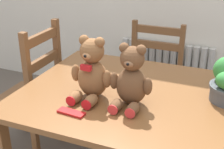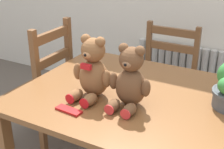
{
  "view_description": "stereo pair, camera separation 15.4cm",
  "coord_description": "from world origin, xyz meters",
  "px_view_note": "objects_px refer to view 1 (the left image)",
  "views": [
    {
      "loc": [
        0.44,
        -0.93,
        1.5
      ],
      "look_at": [
        -0.1,
        0.37,
        0.87
      ],
      "focal_mm": 50.0,
      "sensor_mm": 36.0,
      "label": 1
    },
    {
      "loc": [
        0.58,
        -0.87,
        1.5
      ],
      "look_at": [
        -0.1,
        0.37,
        0.87
      ],
      "focal_mm": 50.0,
      "sensor_mm": 36.0,
      "label": 2
    }
  ],
  "objects_px": {
    "wooden_chair_behind": "(151,77)",
    "teddy_bear_right": "(131,80)",
    "chocolate_bar": "(71,113)",
    "wooden_chair_side": "(32,95)",
    "teddy_bear_left": "(91,72)"
  },
  "relations": [
    {
      "from": "wooden_chair_side",
      "to": "teddy_bear_right",
      "type": "height_order",
      "value": "teddy_bear_right"
    },
    {
      "from": "wooden_chair_side",
      "to": "teddy_bear_right",
      "type": "bearing_deg",
      "value": -110.07
    },
    {
      "from": "wooden_chair_behind",
      "to": "chocolate_bar",
      "type": "xyz_separation_m",
      "value": [
        -0.07,
        -1.17,
        0.3
      ]
    },
    {
      "from": "teddy_bear_right",
      "to": "chocolate_bar",
      "type": "height_order",
      "value": "teddy_bear_right"
    },
    {
      "from": "wooden_chair_behind",
      "to": "teddy_bear_right",
      "type": "xyz_separation_m",
      "value": [
        0.15,
        -0.98,
        0.43
      ]
    },
    {
      "from": "wooden_chair_behind",
      "to": "teddy_bear_left",
      "type": "distance_m",
      "value": 1.07
    },
    {
      "from": "wooden_chair_behind",
      "to": "chocolate_bar",
      "type": "distance_m",
      "value": 1.21
    },
    {
      "from": "wooden_chair_behind",
      "to": "chocolate_bar",
      "type": "height_order",
      "value": "wooden_chair_behind"
    },
    {
      "from": "wooden_chair_behind",
      "to": "wooden_chair_side",
      "type": "distance_m",
      "value": 0.96
    },
    {
      "from": "teddy_bear_left",
      "to": "wooden_chair_behind",
      "type": "bearing_deg",
      "value": -90.41
    },
    {
      "from": "wooden_chair_behind",
      "to": "teddy_bear_left",
      "type": "bearing_deg",
      "value": 86.65
    },
    {
      "from": "teddy_bear_left",
      "to": "teddy_bear_right",
      "type": "height_order",
      "value": "teddy_bear_left"
    },
    {
      "from": "wooden_chair_side",
      "to": "teddy_bear_left",
      "type": "distance_m",
      "value": 0.81
    },
    {
      "from": "wooden_chair_side",
      "to": "chocolate_bar",
      "type": "xyz_separation_m",
      "value": [
        0.61,
        -0.5,
        0.27
      ]
    },
    {
      "from": "wooden_chair_behind",
      "to": "wooden_chair_side",
      "type": "bearing_deg",
      "value": 44.38
    }
  ]
}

